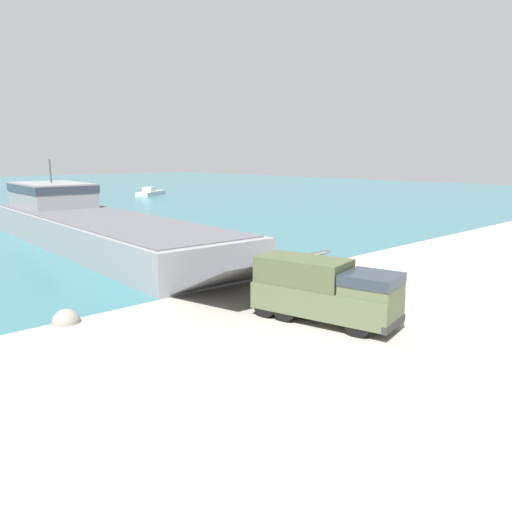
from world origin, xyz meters
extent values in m
plane|color=#9E998E|center=(0.00, 0.00, 0.00)|extent=(240.00, 240.00, 0.00)
cube|color=gray|center=(-0.86, 23.86, 1.26)|extent=(10.20, 35.22, 2.51)
cube|color=#56565B|center=(-0.86, 23.86, 2.55)|extent=(9.45, 33.80, 0.08)
cube|color=gray|center=(-0.25, 35.89, 3.73)|extent=(6.40, 10.04, 2.44)
cube|color=#28333D|center=(-0.25, 35.89, 4.44)|extent=(6.58, 10.15, 0.73)
cylinder|color=#3F3F42|center=(-0.25, 35.89, 6.15)|extent=(0.16, 0.16, 2.40)
cube|color=#56565B|center=(-1.87, 3.84, 1.36)|extent=(7.45, 5.67, 2.45)
cube|color=#566042|center=(-2.24, -1.76, 1.04)|extent=(3.76, 7.17, 1.28)
cube|color=#566042|center=(-1.74, -3.96, 2.15)|extent=(2.63, 2.74, 0.95)
cube|color=#28333D|center=(-1.74, -3.96, 2.39)|extent=(2.70, 2.78, 0.47)
cube|color=#495236|center=(-2.49, -0.63, 2.31)|extent=(3.11, 4.69, 1.26)
cube|color=#2D2D2D|center=(-1.50, -5.02, 0.55)|extent=(2.35, 0.75, 0.32)
cylinder|color=black|center=(-0.85, -3.62, 0.62)|extent=(0.65, 1.29, 1.24)
cylinder|color=black|center=(-2.68, -4.04, 0.62)|extent=(0.65, 1.29, 1.24)
cylinder|color=black|center=(-1.67, -0.03, 0.62)|extent=(0.65, 1.29, 1.24)
cylinder|color=black|center=(-3.50, -0.44, 0.62)|extent=(0.65, 1.29, 1.24)
cylinder|color=black|center=(-1.91, 1.04, 0.62)|extent=(0.65, 1.29, 1.24)
cylinder|color=black|center=(-3.74, 0.63, 0.62)|extent=(0.65, 1.29, 1.24)
cylinder|color=#4C4738|center=(-0.05, -3.12, 0.41)|extent=(0.14, 0.14, 0.82)
cylinder|color=#4C4738|center=(-0.03, -3.30, 0.41)|extent=(0.14, 0.14, 0.82)
cube|color=#4C4738|center=(-0.04, -3.21, 1.15)|extent=(0.29, 0.47, 0.65)
sphere|color=tan|center=(-0.04, -3.21, 1.59)|extent=(0.22, 0.22, 0.22)
cube|color=#B7BABF|center=(32.27, 70.85, 0.38)|extent=(8.43, 6.84, 0.76)
cube|color=silver|center=(31.75, 70.50, 1.18)|extent=(3.10, 2.91, 0.84)
cylinder|color=#333338|center=(2.08, 4.94, 0.34)|extent=(0.22, 0.22, 0.68)
sphere|color=#333338|center=(2.08, 4.94, 0.75)|extent=(0.25, 0.25, 0.25)
sphere|color=#66605B|center=(3.53, 6.90, 0.00)|extent=(1.30, 1.30, 1.30)
sphere|color=gray|center=(-11.20, 6.36, 0.00)|extent=(1.30, 1.30, 1.30)
camera|label=1|loc=(-19.80, -16.01, 7.68)|focal=35.00mm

